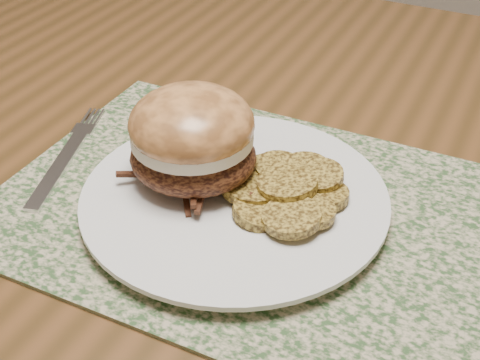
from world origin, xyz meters
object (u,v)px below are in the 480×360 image
at_px(dinner_plate, 235,201).
at_px(fork, 68,154).
at_px(dining_table, 212,186).
at_px(pork_sandwich, 192,138).

xyz_separation_m(dinner_plate, fork, (-0.19, 0.00, -0.01)).
height_order(dining_table, pork_sandwich, pork_sandwich).
relative_size(dinner_plate, fork, 1.43).
bearing_deg(pork_sandwich, fork, 177.01).
bearing_deg(dinner_plate, pork_sandwich, 172.46).
xyz_separation_m(dining_table, dinner_plate, (0.09, -0.12, 0.09)).
bearing_deg(dining_table, pork_sandwich, -68.80).
distance_m(dining_table, dinner_plate, 0.17).
xyz_separation_m(dining_table, fork, (-0.10, -0.12, 0.09)).
height_order(dining_table, dinner_plate, dinner_plate).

